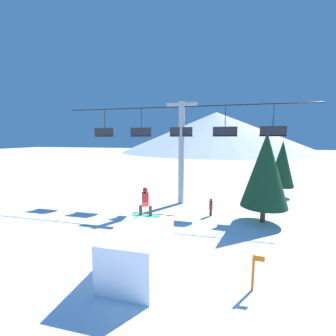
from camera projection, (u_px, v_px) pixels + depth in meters
The scene contains 9 objects.
ground_plane at pixel (144, 268), 9.31m from camera, with size 220.00×220.00×0.00m, color white.
mountain_ridge at pixel (216, 132), 92.47m from camera, with size 76.97×76.97×16.01m.
snow_ramp at pixel (140, 250), 9.01m from camera, with size 2.01×3.57×1.82m.
snowboarder at pixel (145, 202), 10.22m from camera, with size 1.35×0.32×1.34m.
chairlift at pixel (181, 144), 18.00m from camera, with size 19.82×0.48×8.22m.
pine_tree_near at pixel (265, 170), 14.05m from camera, with size 2.89×2.89×5.76m.
pine_tree_far at pixel (282, 164), 20.47m from camera, with size 2.25×2.25×5.17m.
trail_marker at pixel (254, 271), 7.85m from camera, with size 0.41×0.10×1.35m.
distant_skier at pixel (211, 207), 15.55m from camera, with size 0.24×0.24×1.23m.
Camera 1 is at (3.02, -8.20, 5.35)m, focal length 24.00 mm.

